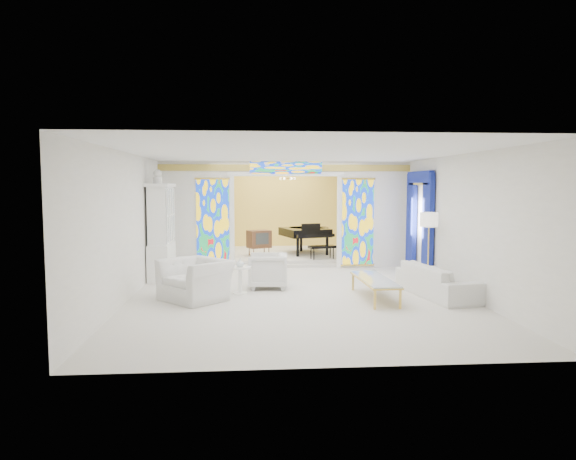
{
  "coord_description": "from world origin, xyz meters",
  "views": [
    {
      "loc": [
        -1.04,
        -12.34,
        2.34
      ],
      "look_at": [
        -0.08,
        0.2,
        1.24
      ],
      "focal_mm": 32.0,
      "sensor_mm": 36.0,
      "label": 1
    }
  ],
  "objects": [
    {
      "name": "stained_glass_left",
      "position": [
        -2.03,
        1.89,
        1.3
      ],
      "size": [
        0.9,
        0.04,
        2.4
      ],
      "primitive_type": "cube",
      "color": "gold",
      "rests_on": "partition_wall"
    },
    {
      "name": "stained_glass_right",
      "position": [
        2.03,
        1.89,
        1.3
      ],
      "size": [
        0.9,
        0.04,
        2.4
      ],
      "primitive_type": "cube",
      "color": "gold",
      "rests_on": "partition_wall"
    },
    {
      "name": "gold_curtain_back",
      "position": [
        0.0,
        5.88,
        1.5
      ],
      "size": [
        6.7,
        0.1,
        2.9
      ],
      "primitive_type": "cube",
      "color": "#EBC652",
      "rests_on": "wall_back"
    },
    {
      "name": "floor_lamp",
      "position": [
        3.16,
        -0.68,
        1.46
      ],
      "size": [
        0.53,
        0.53,
        1.71
      ],
      "rotation": [
        0.0,
        0.0,
        0.33
      ],
      "color": "gold",
      "rests_on": "floor"
    },
    {
      "name": "sofa",
      "position": [
        2.95,
        -1.91,
        0.33
      ],
      "size": [
        1.24,
        2.38,
        0.66
      ],
      "primitive_type": "imported",
      "rotation": [
        0.0,
        0.0,
        1.73
      ],
      "color": "white",
      "rests_on": "floor"
    },
    {
      "name": "tv_console",
      "position": [
        -0.73,
        3.38,
        0.68
      ],
      "size": [
        0.79,
        0.69,
        0.77
      ],
      "rotation": [
        0.0,
        0.0,
        0.42
      ],
      "color": "brown",
      "rests_on": "alcove_platform"
    },
    {
      "name": "china_cabinet",
      "position": [
        -3.22,
        0.6,
        1.17
      ],
      "size": [
        0.56,
        1.46,
        2.72
      ],
      "color": "white",
      "rests_on": "floor"
    },
    {
      "name": "wall_back",
      "position": [
        0.0,
        6.0,
        1.5
      ],
      "size": [
        7.0,
        0.02,
        3.0
      ],
      "primitive_type": "cube",
      "color": "white",
      "rests_on": "floor"
    },
    {
      "name": "wall_front",
      "position": [
        0.0,
        -6.0,
        1.5
      ],
      "size": [
        7.0,
        0.02,
        3.0
      ],
      "primitive_type": "cube",
      "color": "white",
      "rests_on": "floor"
    },
    {
      "name": "wall_left",
      "position": [
        -3.5,
        0.0,
        1.5
      ],
      "size": [
        0.02,
        12.0,
        3.0
      ],
      "primitive_type": "cube",
      "color": "white",
      "rests_on": "floor"
    },
    {
      "name": "stained_glass_transom",
      "position": [
        0.0,
        1.89,
        2.82
      ],
      "size": [
        2.0,
        0.04,
        0.34
      ],
      "primitive_type": "cube",
      "color": "gold",
      "rests_on": "partition_wall"
    },
    {
      "name": "partition_wall",
      "position": [
        0.0,
        2.0,
        1.65
      ],
      "size": [
        7.0,
        0.22,
        3.0
      ],
      "color": "white",
      "rests_on": "floor"
    },
    {
      "name": "side_table",
      "position": [
        -1.23,
        -1.37,
        0.38
      ],
      "size": [
        0.59,
        0.59,
        0.59
      ],
      "rotation": [
        0.0,
        0.0,
        0.31
      ],
      "color": "white",
      "rests_on": "floor"
    },
    {
      "name": "ceiling",
      "position": [
        0.0,
        0.0,
        3.0
      ],
      "size": [
        7.0,
        12.0,
        0.02
      ],
      "primitive_type": "cube",
      "color": "white",
      "rests_on": "wall_back"
    },
    {
      "name": "coffee_table",
      "position": [
        1.54,
        -2.09,
        0.39
      ],
      "size": [
        0.65,
        1.94,
        0.43
      ],
      "rotation": [
        0.0,
        0.0,
        0.03
      ],
      "color": "silver",
      "rests_on": "floor"
    },
    {
      "name": "alcove_platform",
      "position": [
        0.0,
        4.1,
        0.09
      ],
      "size": [
        6.8,
        3.8,
        0.18
      ],
      "primitive_type": "cube",
      "color": "silver",
      "rests_on": "floor"
    },
    {
      "name": "blue_drapes",
      "position": [
        3.4,
        0.7,
        1.58
      ],
      "size": [
        0.14,
        1.85,
        2.65
      ],
      "color": "navy",
      "rests_on": "wall_right"
    },
    {
      "name": "grand_piano",
      "position": [
        0.82,
        3.87,
        0.84
      ],
      "size": [
        1.78,
        2.71,
        0.98
      ],
      "rotation": [
        0.0,
        0.0,
        0.28
      ],
      "color": "black",
      "rests_on": "alcove_platform"
    },
    {
      "name": "chandelier",
      "position": [
        0.2,
        4.0,
        2.55
      ],
      "size": [
        0.48,
        0.48,
        0.3
      ],
      "primitive_type": "cylinder",
      "color": "gold",
      "rests_on": "ceiling"
    },
    {
      "name": "armchair_right",
      "position": [
        -0.61,
        -0.79,
        0.4
      ],
      "size": [
        0.93,
        0.91,
        0.79
      ],
      "primitive_type": "imported",
      "rotation": [
        0.0,
        0.0,
        -1.65
      ],
      "color": "silver",
      "rests_on": "floor"
    },
    {
      "name": "armchair_left",
      "position": [
        -2.13,
        -1.89,
        0.41
      ],
      "size": [
        1.68,
        1.69,
        0.83
      ],
      "primitive_type": "imported",
      "rotation": [
        0.0,
        0.0,
        -0.81
      ],
      "color": "white",
      "rests_on": "floor"
    },
    {
      "name": "floor",
      "position": [
        0.0,
        0.0,
        0.0
      ],
      "size": [
        12.0,
        12.0,
        0.0
      ],
      "primitive_type": "plane",
      "color": "silver",
      "rests_on": "ground"
    },
    {
      "name": "wall_right",
      "position": [
        3.5,
        0.0,
        1.5
      ],
      "size": [
        0.02,
        12.0,
        3.0
      ],
      "primitive_type": "cube",
      "color": "white",
      "rests_on": "floor"
    },
    {
      "name": "vase",
      "position": [
        -1.23,
        -1.37,
        0.68
      ],
      "size": [
        0.17,
        0.17,
        0.18
      ],
      "primitive_type": "imported",
      "rotation": [
        0.0,
        0.0,
        -0.01
      ],
      "color": "silver",
      "rests_on": "side_table"
    }
  ]
}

